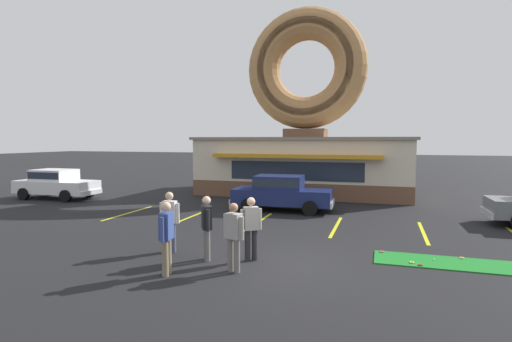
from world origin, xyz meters
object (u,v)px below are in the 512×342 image
(golf_ball, at_px, (434,259))
(pedestrian_clipboard_woman, at_px, (251,226))
(car_white, at_px, (56,183))
(pedestrian_hooded_kid, at_px, (234,234))
(pedestrian_beanie_man, at_px, (207,225))
(pedestrian_leather_jacket_man, at_px, (170,219))
(trash_bin, at_px, (199,186))
(car_navy, at_px, (281,192))
(pedestrian_blue_sweater_man, at_px, (166,234))

(golf_ball, distance_m, pedestrian_clipboard_woman, 4.95)
(car_white, relative_size, pedestrian_hooded_kid, 2.70)
(pedestrian_beanie_man, bearing_deg, pedestrian_leather_jacket_man, 163.79)
(golf_ball, height_order, trash_bin, trash_bin)
(pedestrian_hooded_kid, bearing_deg, car_navy, 96.33)
(car_white, distance_m, pedestrian_clipboard_woman, 15.54)
(pedestrian_leather_jacket_man, distance_m, trash_bin, 12.05)
(pedestrian_leather_jacket_man, xyz_separation_m, trash_bin, (-4.46, 11.19, -0.47))
(golf_ball, relative_size, car_navy, 0.01)
(pedestrian_hooded_kid, bearing_deg, pedestrian_leather_jacket_man, 155.64)
(car_white, distance_m, pedestrian_hooded_kid, 15.95)
(car_white, xyz_separation_m, trash_bin, (6.75, 3.88, -0.37))
(car_navy, relative_size, pedestrian_leather_jacket_man, 2.66)
(pedestrian_beanie_man, bearing_deg, golf_ball, 16.67)
(golf_ball, relative_size, pedestrian_leather_jacket_man, 0.02)
(pedestrian_hooded_kid, xyz_separation_m, pedestrian_leather_jacket_man, (-2.36, 1.07, 0.02))
(car_navy, relative_size, pedestrian_clipboard_woman, 2.72)
(pedestrian_clipboard_woman, bearing_deg, golf_ball, 16.87)
(pedestrian_hooded_kid, xyz_separation_m, pedestrian_beanie_man, (-1.03, 0.68, 0.02))
(pedestrian_blue_sweater_man, bearing_deg, car_white, 143.26)
(car_navy, distance_m, car_white, 12.62)
(pedestrian_blue_sweater_man, distance_m, pedestrian_beanie_man, 1.43)
(car_white, bearing_deg, pedestrian_hooded_kid, -31.67)
(pedestrian_hooded_kid, height_order, pedestrian_clipboard_woman, pedestrian_clipboard_woman)
(car_navy, bearing_deg, golf_ball, -46.95)
(car_navy, height_order, pedestrian_hooded_kid, pedestrian_hooded_kid)
(pedestrian_hooded_kid, xyz_separation_m, pedestrian_clipboard_woman, (0.11, 1.00, 0.00))
(car_white, distance_m, pedestrian_beanie_man, 14.71)
(car_white, height_order, pedestrian_leather_jacket_man, pedestrian_leather_jacket_man)
(car_white, relative_size, pedestrian_beanie_man, 2.65)
(car_white, relative_size, pedestrian_blue_sweater_man, 2.60)
(trash_bin, bearing_deg, car_white, -150.06)
(car_navy, relative_size, pedestrian_hooded_kid, 2.72)
(pedestrian_blue_sweater_man, xyz_separation_m, pedestrian_beanie_man, (0.41, 1.37, -0.02))
(trash_bin, bearing_deg, pedestrian_beanie_man, -63.39)
(pedestrian_blue_sweater_man, bearing_deg, pedestrian_leather_jacket_man, 117.74)
(pedestrian_hooded_kid, relative_size, trash_bin, 1.75)
(pedestrian_hooded_kid, distance_m, pedestrian_beanie_man, 1.23)
(car_white, xyz_separation_m, pedestrian_beanie_man, (12.54, -7.69, 0.09))
(pedestrian_clipboard_woman, bearing_deg, pedestrian_beanie_man, -164.19)
(pedestrian_leather_jacket_man, height_order, pedestrian_beanie_man, pedestrian_leather_jacket_man)
(car_navy, bearing_deg, pedestrian_leather_jacket_man, -100.74)
(car_white, bearing_deg, golf_ball, -17.99)
(golf_ball, height_order, pedestrian_blue_sweater_man, pedestrian_blue_sweater_man)
(pedestrian_hooded_kid, relative_size, pedestrian_leather_jacket_man, 0.98)
(pedestrian_beanie_man, distance_m, trash_bin, 12.95)
(golf_ball, xyz_separation_m, pedestrian_beanie_man, (-5.80, -1.73, 0.91))
(pedestrian_beanie_man, bearing_deg, pedestrian_blue_sweater_man, -106.81)
(pedestrian_leather_jacket_man, bearing_deg, pedestrian_clipboard_woman, -1.51)
(pedestrian_hooded_kid, bearing_deg, golf_ball, 26.87)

